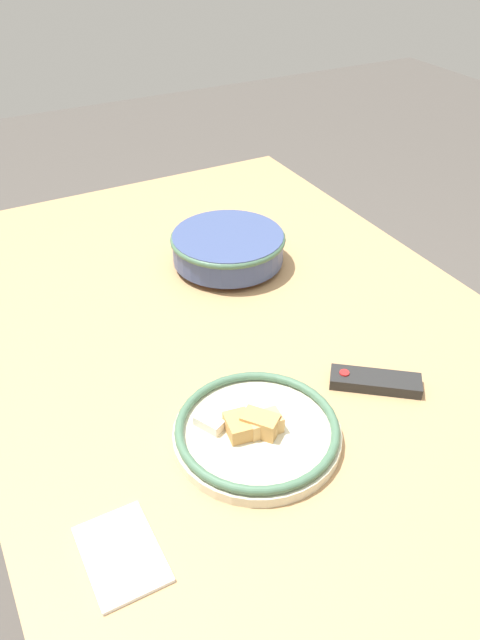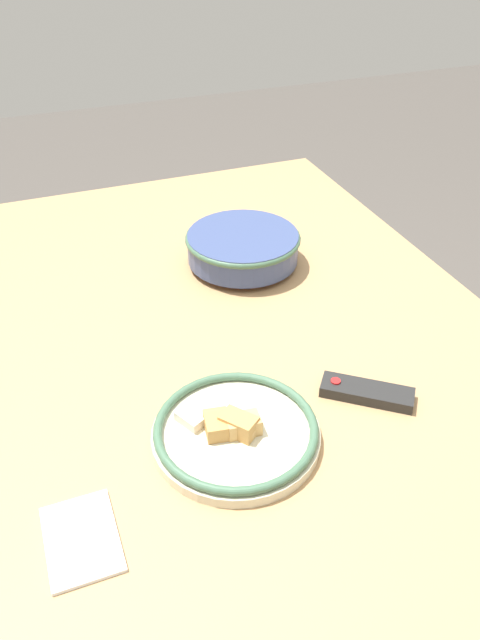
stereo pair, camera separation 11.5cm
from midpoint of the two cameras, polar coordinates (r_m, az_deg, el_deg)
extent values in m
plane|color=#4C4742|center=(1.77, 2.08, -21.58)|extent=(8.00, 8.00, 0.00)
cube|color=tan|center=(1.20, 2.86, -1.81)|extent=(1.48, 0.99, 0.04)
cylinder|color=tan|center=(1.90, -17.67, -2.20)|extent=(0.06, 0.06, 0.74)
cylinder|color=tan|center=(2.06, 5.99, 2.93)|extent=(0.06, 0.06, 0.74)
cylinder|color=#384775|center=(1.38, 2.64, 5.28)|extent=(0.11, 0.11, 0.01)
cylinder|color=#384775|center=(1.36, 2.69, 6.63)|extent=(0.24, 0.24, 0.06)
cylinder|color=#9E4C1E|center=(1.37, 2.68, 6.46)|extent=(0.22, 0.22, 0.05)
torus|color=#42664C|center=(1.35, 2.71, 7.45)|extent=(0.25, 0.25, 0.01)
cylinder|color=beige|center=(0.97, 3.07, -10.65)|extent=(0.26, 0.26, 0.02)
torus|color=#42664C|center=(0.96, 3.10, -9.99)|extent=(0.25, 0.25, 0.01)
cube|color=tan|center=(0.95, 3.38, -9.68)|extent=(0.06, 0.06, 0.03)
cube|color=tan|center=(0.95, 1.40, -9.73)|extent=(0.05, 0.04, 0.03)
cube|color=tan|center=(0.95, 3.79, -9.68)|extent=(0.04, 0.05, 0.03)
cube|color=tan|center=(0.96, 3.92, -9.94)|extent=(0.05, 0.05, 0.02)
cube|color=silver|center=(0.97, -1.25, -9.21)|extent=(0.05, 0.04, 0.02)
cube|color=black|center=(1.07, 14.59, -6.55)|extent=(0.13, 0.15, 0.02)
cylinder|color=red|center=(1.06, 11.83, -5.61)|extent=(0.02, 0.02, 0.00)
cube|color=white|center=(0.87, -10.48, -19.27)|extent=(0.13, 0.09, 0.01)
camera|label=1|loc=(0.06, -87.14, 2.09)|focal=35.00mm
camera|label=2|loc=(0.06, 92.86, -2.09)|focal=35.00mm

